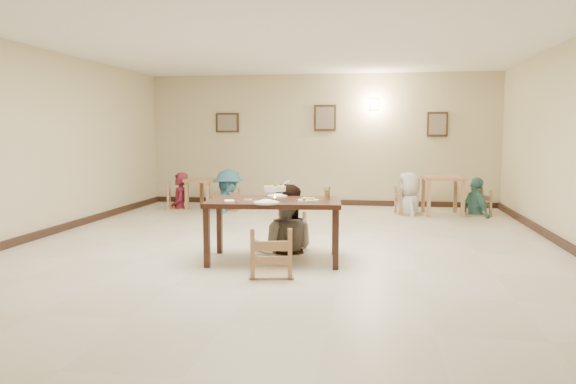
% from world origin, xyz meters
% --- Properties ---
extents(floor, '(10.00, 10.00, 0.00)m').
position_xyz_m(floor, '(0.00, 0.00, 0.00)').
color(floor, beige).
rests_on(floor, ground).
extents(ceiling, '(10.00, 10.00, 0.00)m').
position_xyz_m(ceiling, '(0.00, 0.00, 3.00)').
color(ceiling, white).
rests_on(ceiling, wall_back).
extents(wall_back, '(10.00, 0.00, 10.00)m').
position_xyz_m(wall_back, '(0.00, 5.00, 1.50)').
color(wall_back, beige).
rests_on(wall_back, floor).
extents(wall_front, '(10.00, 0.00, 10.00)m').
position_xyz_m(wall_front, '(0.00, -5.00, 1.50)').
color(wall_front, beige).
rests_on(wall_front, floor).
extents(wall_left, '(0.00, 10.00, 10.00)m').
position_xyz_m(wall_left, '(-4.00, 0.00, 1.50)').
color(wall_left, beige).
rests_on(wall_left, floor).
extents(baseboard_back, '(8.00, 0.06, 0.12)m').
position_xyz_m(baseboard_back, '(0.00, 4.97, 0.06)').
color(baseboard_back, black).
rests_on(baseboard_back, floor).
extents(baseboard_left, '(0.06, 10.00, 0.12)m').
position_xyz_m(baseboard_left, '(-3.97, 0.00, 0.06)').
color(baseboard_left, black).
rests_on(baseboard_left, floor).
extents(picture_a, '(0.55, 0.04, 0.45)m').
position_xyz_m(picture_a, '(-2.20, 4.96, 1.90)').
color(picture_a, '#362113').
rests_on(picture_a, wall_back).
extents(picture_b, '(0.50, 0.04, 0.60)m').
position_xyz_m(picture_b, '(0.10, 4.96, 2.00)').
color(picture_b, '#362113').
rests_on(picture_b, wall_back).
extents(picture_c, '(0.45, 0.04, 0.55)m').
position_xyz_m(picture_c, '(2.60, 4.96, 1.85)').
color(picture_c, '#362113').
rests_on(picture_c, wall_back).
extents(wall_sconce, '(0.16, 0.05, 0.22)m').
position_xyz_m(wall_sconce, '(1.20, 4.96, 2.30)').
color(wall_sconce, '#FFD88C').
rests_on(wall_sconce, wall_back).
extents(main_table, '(1.78, 1.11, 0.80)m').
position_xyz_m(main_table, '(-0.02, -0.86, 0.72)').
color(main_table, '#361A11').
rests_on(main_table, floor).
extents(chair_far, '(0.46, 0.46, 0.97)m').
position_xyz_m(chair_far, '(0.03, -0.10, 0.49)').
color(chair_far, tan).
rests_on(chair_far, floor).
extents(chair_near, '(0.51, 0.51, 1.09)m').
position_xyz_m(chair_near, '(0.08, -1.57, 0.54)').
color(chair_near, tan).
rests_on(chair_near, floor).
extents(main_diner, '(0.99, 0.81, 1.89)m').
position_xyz_m(main_diner, '(0.01, -0.21, 0.95)').
color(main_diner, gray).
rests_on(main_diner, floor).
extents(curry_warmer, '(0.31, 0.28, 0.25)m').
position_xyz_m(curry_warmer, '(-0.00, -0.89, 0.95)').
color(curry_warmer, silver).
rests_on(curry_warmer, main_table).
extents(rice_plate_far, '(0.27, 0.27, 0.06)m').
position_xyz_m(rice_plate_far, '(-0.04, -0.52, 0.81)').
color(rice_plate_far, white).
rests_on(rice_plate_far, main_table).
extents(rice_plate_near, '(0.31, 0.31, 0.07)m').
position_xyz_m(rice_plate_near, '(-0.04, -1.26, 0.82)').
color(rice_plate_near, white).
rests_on(rice_plate_near, main_table).
extents(fried_plate, '(0.27, 0.27, 0.06)m').
position_xyz_m(fried_plate, '(0.43, -0.95, 0.82)').
color(fried_plate, white).
rests_on(fried_plate, main_table).
extents(chili_dish, '(0.11, 0.11, 0.02)m').
position_xyz_m(chili_dish, '(-0.34, -0.97, 0.81)').
color(chili_dish, white).
rests_on(chili_dish, main_table).
extents(napkin_cutlery, '(0.18, 0.25, 0.03)m').
position_xyz_m(napkin_cutlery, '(-0.51, -1.22, 0.81)').
color(napkin_cutlery, white).
rests_on(napkin_cutlery, main_table).
extents(drink_glass, '(0.08, 0.08, 0.16)m').
position_xyz_m(drink_glass, '(0.65, -0.72, 0.88)').
color(drink_glass, white).
rests_on(drink_glass, main_table).
extents(bg_table_left, '(0.84, 0.84, 0.67)m').
position_xyz_m(bg_table_left, '(-2.39, 3.74, 0.54)').
color(bg_table_left, '#AC7852').
rests_on(bg_table_left, floor).
extents(bg_table_right, '(0.85, 0.85, 0.78)m').
position_xyz_m(bg_table_right, '(2.61, 3.74, 0.64)').
color(bg_table_right, '#AC7852').
rests_on(bg_table_right, floor).
extents(bg_chair_ll, '(0.51, 0.51, 1.09)m').
position_xyz_m(bg_chair_ll, '(-2.95, 3.70, 0.54)').
color(bg_chair_ll, tan).
rests_on(bg_chair_ll, floor).
extents(bg_chair_lr, '(0.41, 0.41, 0.88)m').
position_xyz_m(bg_chair_lr, '(-1.84, 3.67, 0.44)').
color(bg_chair_lr, tan).
rests_on(bg_chair_lr, floor).
extents(bg_chair_rl, '(0.49, 0.49, 1.04)m').
position_xyz_m(bg_chair_rl, '(1.94, 3.74, 0.52)').
color(bg_chair_rl, tan).
rests_on(bg_chair_rl, floor).
extents(bg_chair_rr, '(0.46, 0.46, 0.99)m').
position_xyz_m(bg_chair_rr, '(3.28, 3.77, 0.49)').
color(bg_chair_rr, tan).
rests_on(bg_chair_rr, floor).
extents(bg_diner_a, '(0.57, 0.68, 1.60)m').
position_xyz_m(bg_diner_a, '(-2.95, 3.70, 0.80)').
color(bg_diner_a, maroon).
rests_on(bg_diner_a, floor).
extents(bg_diner_b, '(0.83, 1.24, 1.78)m').
position_xyz_m(bg_diner_b, '(-1.84, 3.67, 0.89)').
color(bg_diner_b, teal).
rests_on(bg_diner_b, floor).
extents(bg_diner_c, '(0.70, 0.93, 1.71)m').
position_xyz_m(bg_diner_c, '(1.94, 3.74, 0.86)').
color(bg_diner_c, silver).
rests_on(bg_diner_c, floor).
extents(bg_diner_d, '(0.68, 0.98, 1.55)m').
position_xyz_m(bg_diner_d, '(3.28, 3.77, 0.77)').
color(bg_diner_d, teal).
rests_on(bg_diner_d, floor).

